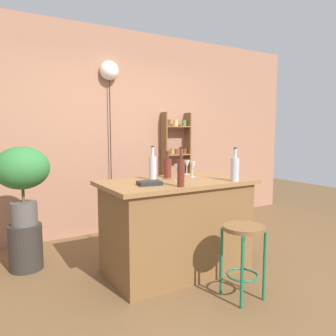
# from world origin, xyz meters

# --- Properties ---
(ground) EXTENTS (12.00, 12.00, 0.00)m
(ground) POSITION_xyz_m (0.00, 0.00, 0.00)
(ground) COLOR brown
(back_wall) EXTENTS (6.40, 0.10, 2.80)m
(back_wall) POSITION_xyz_m (0.00, 1.95, 1.40)
(back_wall) COLOR #9E6B51
(back_wall) RESTS_ON ground
(kitchen_counter) EXTENTS (1.49, 0.82, 0.93)m
(kitchen_counter) POSITION_xyz_m (0.00, 0.30, 0.47)
(kitchen_counter) COLOR brown
(kitchen_counter) RESTS_ON ground
(bar_stool) EXTENTS (0.35, 0.35, 0.63)m
(bar_stool) POSITION_xyz_m (0.18, -0.46, 0.47)
(bar_stool) COLOR #196642
(bar_stool) RESTS_ON ground
(spice_shelf) EXTENTS (0.44, 0.17, 1.69)m
(spice_shelf) POSITION_xyz_m (0.93, 1.79, 0.86)
(spice_shelf) COLOR brown
(spice_shelf) RESTS_ON ground
(plant_stool) EXTENTS (0.33, 0.33, 0.47)m
(plant_stool) POSITION_xyz_m (-1.31, 1.11, 0.23)
(plant_stool) COLOR #2D2823
(plant_stool) RESTS_ON ground
(potted_plant) EXTENTS (0.54, 0.48, 0.79)m
(potted_plant) POSITION_xyz_m (-1.31, 1.11, 0.99)
(potted_plant) COLOR #514C47
(potted_plant) RESTS_ON plant_stool
(bottle_wine_red) EXTENTS (0.08, 0.08, 0.28)m
(bottle_wine_red) POSITION_xyz_m (0.03, 0.52, 1.03)
(bottle_wine_red) COLOR #5B2319
(bottle_wine_red) RESTS_ON kitchen_counter
(bottle_sauce_amber) EXTENTS (0.08, 0.08, 0.33)m
(bottle_sauce_amber) POSITION_xyz_m (0.46, -0.03, 1.05)
(bottle_sauce_amber) COLOR #B2B2B7
(bottle_sauce_amber) RESTS_ON kitchen_counter
(bottle_soda_blue) EXTENTS (0.07, 0.07, 0.34)m
(bottle_soda_blue) POSITION_xyz_m (-0.19, 0.44, 1.06)
(bottle_soda_blue) COLOR #B2B2B7
(bottle_soda_blue) RESTS_ON kitchen_counter
(bottle_olive_oil) EXTENTS (0.06, 0.06, 0.35)m
(bottle_olive_oil) POSITION_xyz_m (-0.17, -0.03, 1.06)
(bottle_olive_oil) COLOR #5B2319
(bottle_olive_oil) RESTS_ON kitchen_counter
(wine_glass_left) EXTENTS (0.07, 0.07, 0.16)m
(wine_glass_left) POSITION_xyz_m (0.33, 0.61, 1.04)
(wine_glass_left) COLOR silver
(wine_glass_left) RESTS_ON kitchen_counter
(wine_glass_center) EXTENTS (0.07, 0.07, 0.16)m
(wine_glass_center) POSITION_xyz_m (-0.00, 0.28, 1.04)
(wine_glass_center) COLOR silver
(wine_glass_center) RESTS_ON kitchen_counter
(wine_glass_right) EXTENTS (0.07, 0.07, 0.16)m
(wine_glass_right) POSITION_xyz_m (0.28, 0.42, 1.04)
(wine_glass_right) COLOR silver
(wine_glass_right) RESTS_ON kitchen_counter
(cookbook) EXTENTS (0.23, 0.18, 0.03)m
(cookbook) POSITION_xyz_m (-0.36, 0.19, 0.94)
(cookbook) COLOR black
(cookbook) RESTS_ON kitchen_counter
(pendant_globe_light) EXTENTS (0.25, 0.25, 2.34)m
(pendant_globe_light) POSITION_xyz_m (-0.10, 1.84, 2.19)
(pendant_globe_light) COLOR black
(pendant_globe_light) RESTS_ON ground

